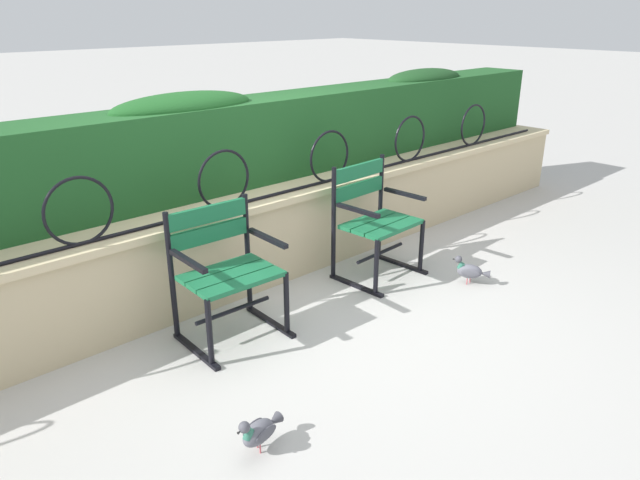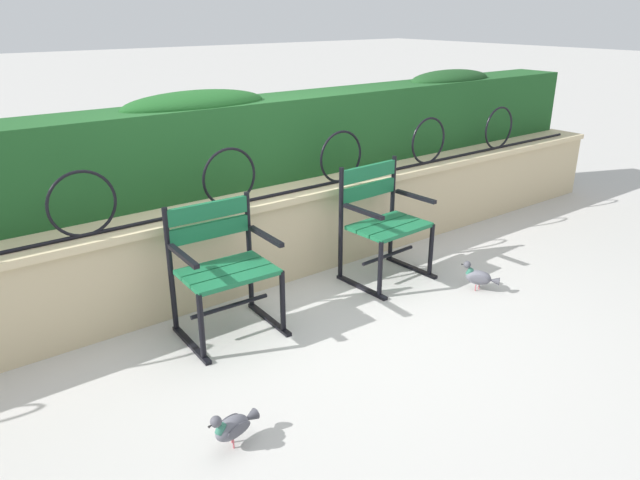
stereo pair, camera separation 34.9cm
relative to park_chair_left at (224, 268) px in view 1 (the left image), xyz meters
name	(u,v)px [view 1 (the left image)]	position (x,y,z in m)	size (l,w,h in m)	color
ground_plane	(326,316)	(0.63, -0.28, -0.46)	(60.00, 60.00, 0.00)	#B7B5AF
stone_wall	(256,240)	(0.63, 0.51, -0.12)	(8.22, 0.41, 0.68)	#C6B289
iron_arch_fence	(230,182)	(0.37, 0.44, 0.40)	(7.67, 0.02, 0.42)	black
hedge_row	(220,141)	(0.63, 0.93, 0.57)	(8.06, 0.49, 0.75)	#1E5123
park_chair_left	(224,268)	(0.00, 0.00, 0.00)	(0.63, 0.54, 0.86)	#19663D
park_chair_right	(374,218)	(1.39, 0.00, 0.01)	(0.64, 0.55, 0.90)	#19663D
pigeon_near_chairs	(470,271)	(1.80, -0.65, -0.35)	(0.19, 0.27, 0.22)	#5B5B66
pigeon_far_side	(259,431)	(-0.52, -1.02, -0.35)	(0.29, 0.13, 0.22)	#5B5B66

